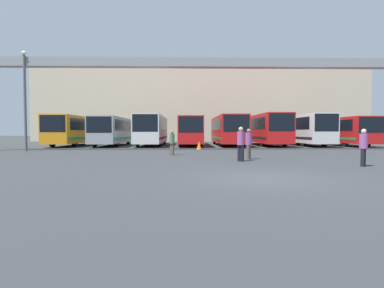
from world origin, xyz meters
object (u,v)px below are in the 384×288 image
Objects in this scene: pedestrian_near_center at (241,143)px; pedestrian_near_right at (172,142)px; bus_slot_3 at (190,130)px; bus_slot_0 at (75,129)px; bus_slot_7 at (341,130)px; bus_slot_2 at (152,129)px; bus_slot_5 at (265,128)px; bus_slot_4 at (227,129)px; pedestrian_mid_right at (363,147)px; lamp_post at (25,97)px; pedestrian_mid_left at (249,143)px; traffic_cone at (199,145)px; bus_slot_6 at (301,128)px; bus_slot_1 at (113,130)px.

pedestrian_near_center reaches higher than pedestrian_near_right.
bus_slot_0 is at bearing -178.97° from bus_slot_3.
bus_slot_3 is 16.55m from bus_slot_7.
bus_slot_2 is 1.02× the size of bus_slot_5.
bus_slot_0 is 0.92× the size of bus_slot_4.
bus_slot_2 is 7.27× the size of pedestrian_mid_right.
lamp_post is (-8.71, -9.57, 2.36)m from bus_slot_2.
traffic_cone is (-2.30, 8.91, -0.51)m from pedestrian_mid_left.
traffic_cone is 0.10× the size of lamp_post.
bus_slot_6 is 19.73m from pedestrian_near_right.
lamp_post is at bearing -162.73° from bus_slot_7.
traffic_cone is (0.66, -7.74, -1.36)m from bus_slot_3.
bus_slot_1 is at bearing -99.61° from pedestrian_mid_right.
bus_slot_5 is (12.41, -0.14, 0.06)m from bus_slot_2.
traffic_cone is (8.93, -7.18, -1.35)m from bus_slot_1.
bus_slot_4 is 16.08× the size of traffic_cone.
pedestrian_mid_right is (15.50, -19.46, -0.85)m from bus_slot_1.
bus_slot_4 is at bearing -67.65° from pedestrian_near_right.
traffic_cone is (4.79, -7.96, -1.47)m from bus_slot_2.
pedestrian_mid_left is 17.72m from lamp_post.
bus_slot_6 is at bearing 1.64° from bus_slot_4.
pedestrian_mid_right is 5.41m from pedestrian_near_center.
bus_slot_2 is 1.08× the size of bus_slot_7.
bus_slot_6 reaches higher than bus_slot_0.
bus_slot_1 is 11.54m from traffic_cone.
pedestrian_mid_left is at bearing -171.14° from pedestrian_near_right.
bus_slot_0 is at bearing -6.58° from pedestrian_near_right.
pedestrian_mid_right is (-5.19, -20.48, -1.01)m from bus_slot_6.
bus_slot_2 is at bearing 179.34° from bus_slot_5.
lamp_post is at bearing -143.95° from bus_slot_3.
bus_slot_7 is at bearing 17.27° from lamp_post.
lamp_post reaches higher than pedestrian_mid_right.
bus_slot_0 is at bearing 175.38° from bus_slot_1.
bus_slot_0 is at bearing 150.10° from traffic_cone.
bus_slot_3 reaches higher than pedestrian_mid_right.
bus_slot_4 is at bearing 0.09° from bus_slot_2.
bus_slot_0 is 0.95× the size of bus_slot_5.
bus_slot_1 is 12.44m from bus_slot_4.
bus_slot_7 reaches higher than pedestrian_mid_right.
bus_slot_2 is at bearing 152.26° from pedestrian_near_center.
bus_slot_4 is at bearing 3.64° from bus_slot_1.
bus_slot_2 is 9.40m from traffic_cone.
bus_slot_0 is 22.88m from pedestrian_near_center.
traffic_cone is (13.07, -7.51, -1.42)m from bus_slot_0.
lamp_post is (-4.57, -8.79, 2.49)m from bus_slot_1.
bus_slot_1 is at bearing -4.62° from bus_slot_0.
bus_slot_7 is 6.73× the size of pedestrian_mid_right.
pedestrian_mid_left reaches higher than pedestrian_mid_right.
bus_slot_5 is 18.77m from pedestrian_near_center.
bus_slot_4 reaches higher than bus_slot_0.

